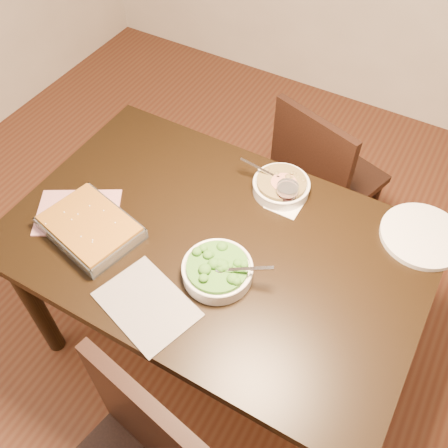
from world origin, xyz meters
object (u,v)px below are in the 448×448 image
broccoli_bowl (217,270)px  chair_far (321,175)px  stew_bowl (281,186)px  wine_tumbler (287,194)px  table (215,257)px  dinner_plate (422,236)px  baking_dish (90,228)px

broccoli_bowl → chair_far: chair_far is taller
stew_bowl → wine_tumbler: 0.06m
stew_bowl → wine_tumbler: bearing=-47.3°
table → wine_tumbler: (0.13, 0.27, 0.14)m
broccoli_bowl → wine_tumbler: 0.39m
broccoli_bowl → stew_bowl: bearing=88.1°
table → dinner_plate: 0.71m
baking_dish → dinner_plate: 1.12m
baking_dish → wine_tumbler: wine_tumbler is taller
chair_far → broccoli_bowl: bearing=105.0°
chair_far → dinner_plate: bearing=159.8°
dinner_plate → table: bearing=-149.0°
table → baking_dish: baking_dish is taller
baking_dish → wine_tumbler: bearing=54.5°
stew_bowl → wine_tumbler: size_ratio=2.68×
dinner_plate → broccoli_bowl: bearing=-137.7°
table → chair_far: 0.76m
stew_bowl → dinner_plate: size_ratio=0.82×
wine_tumbler → chair_far: 0.56m
stew_bowl → baking_dish: stew_bowl is taller
dinner_plate → stew_bowl: bearing=-175.2°
stew_bowl → broccoli_bowl: (-0.01, -0.43, 0.00)m
table → stew_bowl: (0.09, 0.32, 0.12)m
chair_far → stew_bowl: bearing=104.1°
stew_bowl → dinner_plate: (0.51, 0.04, -0.02)m
stew_bowl → chair_far: bearing=86.3°
table → wine_tumbler: 0.34m
stew_bowl → dinner_plate: 0.51m
dinner_plate → chair_far: 0.67m
wine_tumbler → baking_dish: bearing=-138.8°
stew_bowl → chair_far: (0.03, 0.42, -0.30)m
wine_tumbler → table: bearing=-116.1°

